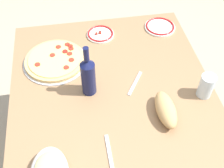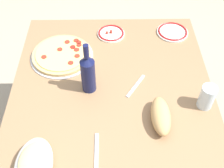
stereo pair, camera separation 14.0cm
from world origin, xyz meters
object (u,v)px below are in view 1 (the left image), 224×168
(water_glass, at_px, (206,86))
(side_plate_near, at_px, (160,27))
(dining_table, at_px, (112,102))
(side_plate_far, at_px, (100,34))
(wine_bottle, at_px, (88,75))
(bread_loaf, at_px, (166,110))
(pepperoni_pizza, at_px, (55,60))

(water_glass, height_order, side_plate_near, water_glass)
(dining_table, relative_size, side_plate_far, 7.08)
(dining_table, xyz_separation_m, water_glass, (-0.11, -0.43, 0.18))
(wine_bottle, bearing_deg, bread_loaf, -121.91)
(side_plate_far, bearing_deg, side_plate_near, -88.52)
(pepperoni_pizza, height_order, side_plate_far, pepperoni_pizza)
(side_plate_near, distance_m, bread_loaf, 0.65)
(dining_table, bearing_deg, bread_loaf, -133.02)
(dining_table, distance_m, side_plate_near, 0.58)
(dining_table, height_order, side_plate_far, side_plate_far)
(side_plate_far, relative_size, bread_loaf, 0.78)
(side_plate_near, distance_m, side_plate_far, 0.37)
(dining_table, relative_size, water_glass, 9.20)
(dining_table, bearing_deg, water_glass, -104.61)
(bread_loaf, bearing_deg, side_plate_near, -13.84)
(wine_bottle, distance_m, water_glass, 0.56)
(pepperoni_pizza, bearing_deg, dining_table, -130.31)
(pepperoni_pizza, relative_size, water_glass, 2.78)
(water_glass, height_order, bread_loaf, water_glass)
(wine_bottle, bearing_deg, pepperoni_pizza, 35.11)
(pepperoni_pizza, bearing_deg, water_glass, -115.98)
(wine_bottle, bearing_deg, side_plate_far, -14.83)
(wine_bottle, distance_m, bread_loaf, 0.39)
(dining_table, distance_m, side_plate_far, 0.44)
(side_plate_near, xyz_separation_m, side_plate_far, (-0.01, 0.37, 0.00))
(side_plate_far, distance_m, bread_loaf, 0.66)
(side_plate_near, bearing_deg, bread_loaf, 166.16)
(water_glass, height_order, side_plate_far, water_glass)
(water_glass, bearing_deg, side_plate_near, 6.96)
(water_glass, distance_m, side_plate_far, 0.69)
(wine_bottle, distance_m, side_plate_far, 0.44)
(water_glass, bearing_deg, wine_bottle, 77.90)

